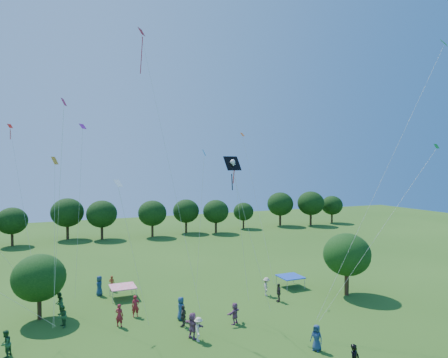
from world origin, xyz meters
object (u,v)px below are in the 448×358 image
(near_tree_north, at_px, (39,278))
(red_high_kite, at_px, (150,79))
(pirate_kite, at_px, (233,166))
(near_tree_east, at_px, (347,255))
(tent_blue, at_px, (290,277))
(tent_red_stripe, at_px, (123,287))

(near_tree_north, xyz_separation_m, red_high_kite, (8.54, -1.19, 15.71))
(near_tree_north, bearing_deg, red_high_kite, -7.92)
(pirate_kite, relative_size, red_high_kite, 0.51)
(pirate_kite, distance_m, red_high_kite, 10.75)
(near_tree_east, distance_m, tent_blue, 5.98)
(near_tree_east, xyz_separation_m, red_high_kite, (-17.32, 3.58, 15.23))
(near_tree_east, distance_m, pirate_kite, 15.75)
(near_tree_north, relative_size, red_high_kite, 0.23)
(near_tree_north, bearing_deg, tent_blue, -1.92)
(near_tree_north, distance_m, pirate_kite, 17.46)
(pirate_kite, bearing_deg, tent_red_stripe, 119.95)
(red_high_kite, bearing_deg, pirate_kite, -58.16)
(near_tree_east, height_order, tent_blue, near_tree_east)
(pirate_kite, bearing_deg, near_tree_north, 147.76)
(near_tree_east, bearing_deg, tent_blue, 131.10)
(near_tree_north, height_order, red_high_kite, red_high_kite)
(tent_blue, xyz_separation_m, red_high_kite, (-13.82, -0.44, 17.94))
(tent_red_stripe, distance_m, pirate_kite, 16.34)
(tent_red_stripe, bearing_deg, red_high_kite, -63.81)
(pirate_kite, bearing_deg, tent_blue, 37.57)
(near_tree_east, relative_size, tent_blue, 2.59)
(tent_blue, relative_size, pirate_kite, 0.19)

